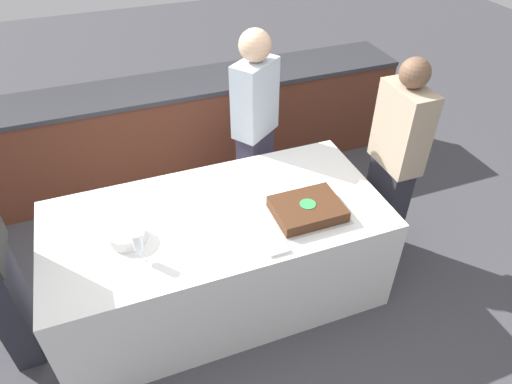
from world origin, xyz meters
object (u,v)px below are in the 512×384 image
cake (307,209)px  person_cutting_cake (255,128)px  person_seated_right (394,164)px  wine_glass (138,243)px  plate_stack (127,235)px

cake → person_cutting_cake: 0.94m
person_seated_right → wine_glass: bearing=-83.0°
wine_glass → person_seated_right: person_seated_right is taller
cake → person_cutting_cake: (0.00, 0.94, 0.06)m
wine_glass → person_seated_right: (1.80, 0.22, -0.07)m
plate_stack → person_seated_right: (1.85, 0.04, 0.02)m
person_cutting_cake → person_seated_right: bearing=100.0°
plate_stack → wine_glass: 0.21m
person_cutting_cake → wine_glass: bearing=6.7°
cake → plate_stack: (-1.09, 0.16, -0.00)m
person_cutting_cake → plate_stack: bearing=-0.4°
plate_stack → person_seated_right: bearing=1.2°
cake → person_seated_right: (0.76, 0.20, 0.02)m
plate_stack → person_cutting_cake: 1.34m
person_cutting_cake → person_seated_right: size_ratio=1.02×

